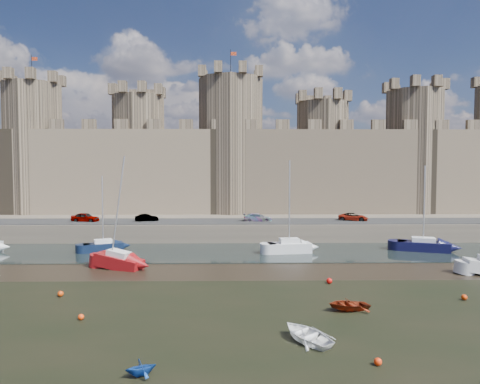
{
  "coord_description": "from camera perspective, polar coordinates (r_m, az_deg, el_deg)",
  "views": [
    {
      "loc": [
        2.46,
        -26.5,
        9.89
      ],
      "look_at": [
        3.21,
        22.0,
        7.35
      ],
      "focal_mm": 32.0,
      "sensor_mm": 36.0,
      "label": 1
    }
  ],
  "objects": [
    {
      "name": "car_0",
      "position": [
        64.22,
        -19.93,
        -3.2
      ],
      "size": [
        4.09,
        2.28,
        1.32
      ],
      "primitive_type": "imported",
      "rotation": [
        0.0,
        0.0,
        1.37
      ],
      "color": "gray",
      "rests_on": "quay"
    },
    {
      "name": "seaweed_patch",
      "position": [
        22.9,
        -7.54,
        -22.61
      ],
      "size": [
        70.0,
        34.0,
        0.01
      ],
      "primitive_type": "cube",
      "color": "black",
      "rests_on": "ground"
    },
    {
      "name": "sailboat_4",
      "position": [
        44.94,
        -15.85,
        -8.77
      ],
      "size": [
        5.18,
        3.43,
        11.3
      ],
      "rotation": [
        0.0,
        0.0,
        -0.35
      ],
      "color": "maroon",
      "rests_on": "ground"
    },
    {
      "name": "dinghy_1",
      "position": [
        22.58,
        -13.06,
        -21.96
      ],
      "size": [
        1.94,
        1.86,
        0.79
      ],
      "primitive_type": "imported",
      "rotation": [
        1.57,
        0.0,
        2.09
      ],
      "color": "#164399",
      "rests_on": "ground"
    },
    {
      "name": "ground",
      "position": [
        28.4,
        -6.07,
        -17.41
      ],
      "size": [
        160.0,
        160.0,
        0.0
      ],
      "primitive_type": "plane",
      "color": "black",
      "rests_on": "ground"
    },
    {
      "name": "dinghy_4",
      "position": [
        31.99,
        14.25,
        -14.5
      ],
      "size": [
        3.58,
        2.98,
        0.64
      ],
      "primitive_type": "imported",
      "rotation": [
        1.57,
        0.0,
        4.99
      ],
      "color": "maroon",
      "rests_on": "ground"
    },
    {
      "name": "sailboat_2",
      "position": [
        51.14,
        6.57,
        -7.2
      ],
      "size": [
        5.26,
        2.59,
        10.9
      ],
      "rotation": [
        0.0,
        0.0,
        0.13
      ],
      "color": "silver",
      "rests_on": "ground"
    },
    {
      "name": "car_2",
      "position": [
        60.94,
        2.35,
        -3.41
      ],
      "size": [
        4.12,
        1.8,
        1.18
      ],
      "primitive_type": "imported",
      "rotation": [
        0.0,
        0.0,
        1.53
      ],
      "color": "gray",
      "rests_on": "quay"
    },
    {
      "name": "castle",
      "position": [
        74.59,
        -3.27,
        4.36
      ],
      "size": [
        108.5,
        11.0,
        29.0
      ],
      "color": "#42382B",
      "rests_on": "quay"
    },
    {
      "name": "buoy_1",
      "position": [
        36.96,
        -22.82,
        -12.4
      ],
      "size": [
        0.45,
        0.45,
        0.45
      ],
      "primitive_type": "sphere",
      "color": "#D13A09",
      "rests_on": "ground"
    },
    {
      "name": "water_channel",
      "position": [
        51.51,
        -3.64,
        -8.03
      ],
      "size": [
        160.0,
        12.0,
        0.08
      ],
      "primitive_type": "cube",
      "color": "black",
      "rests_on": "ground"
    },
    {
      "name": "sailboat_3",
      "position": [
        56.54,
        23.24,
        -6.51
      ],
      "size": [
        6.3,
        4.12,
        10.3
      ],
      "rotation": [
        0.0,
        0.0,
        -0.34
      ],
      "color": "black",
      "rests_on": "ground"
    },
    {
      "name": "road",
      "position": [
        61.0,
        -3.2,
        -3.92
      ],
      "size": [
        160.0,
        7.0,
        0.1
      ],
      "primitive_type": "cube",
      "color": "black",
      "rests_on": "quay"
    },
    {
      "name": "car_3",
      "position": [
        63.68,
        14.85,
        -3.24
      ],
      "size": [
        4.56,
        3.14,
        1.16
      ],
      "primitive_type": "imported",
      "rotation": [
        0.0,
        0.0,
        1.25
      ],
      "color": "gray",
      "rests_on": "quay"
    },
    {
      "name": "sailboat_1",
      "position": [
        54.37,
        -17.78,
        -6.83
      ],
      "size": [
        4.87,
        3.43,
        9.1
      ],
      "rotation": [
        0.0,
        0.0,
        0.41
      ],
      "color": "black",
      "rests_on": "ground"
    },
    {
      "name": "buoy_4",
      "position": [
        31.1,
        -20.43,
        -15.35
      ],
      "size": [
        0.4,
        0.4,
        0.4
      ],
      "primitive_type": "sphere",
      "color": "#ED390A",
      "rests_on": "ground"
    },
    {
      "name": "buoy_2",
      "position": [
        24.22,
        17.91,
        -20.73
      ],
      "size": [
        0.4,
        0.4,
        0.4
      ],
      "primitive_type": "sphere",
      "color": "red",
      "rests_on": "ground"
    },
    {
      "name": "buoy_5",
      "position": [
        37.45,
        27.72,
        -12.32
      ],
      "size": [
        0.44,
        0.44,
        0.44
      ],
      "primitive_type": "sphere",
      "color": "red",
      "rests_on": "ground"
    },
    {
      "name": "dinghy_2",
      "position": [
        26.21,
        8.97,
        -18.39
      ],
      "size": [
        3.93,
        4.13,
        0.7
      ],
      "primitive_type": "imported",
      "rotation": [
        1.57,
        0.0,
        3.77
      ],
      "color": "white",
      "rests_on": "ground"
    },
    {
      "name": "car_1",
      "position": [
        62.23,
        -12.33,
        -3.39
      ],
      "size": [
        3.47,
        1.91,
        1.08
      ],
      "primitive_type": "imported",
      "rotation": [
        0.0,
        0.0,
        1.82
      ],
      "color": "gray",
      "rests_on": "quay"
    },
    {
      "name": "buoy_3",
      "position": [
        38.63,
        11.82,
        -11.52
      ],
      "size": [
        0.5,
        0.5,
        0.5
      ],
      "primitive_type": "sphere",
      "color": "red",
      "rests_on": "ground"
    },
    {
      "name": "quay",
      "position": [
        86.97,
        -2.5,
        -2.71
      ],
      "size": [
        160.0,
        60.0,
        2.5
      ],
      "primitive_type": "cube",
      "color": "#4C443A",
      "rests_on": "ground"
    }
  ]
}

